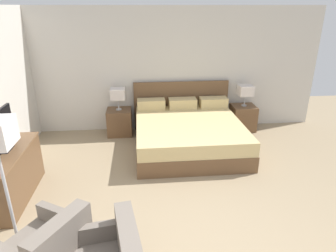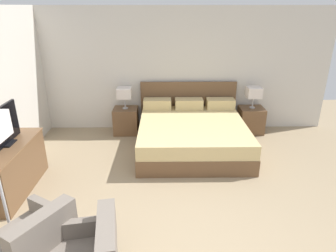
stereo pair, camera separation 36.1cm
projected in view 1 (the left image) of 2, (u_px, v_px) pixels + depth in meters
name	position (u px, v px, depth m)	size (l,w,h in m)	color
wall_back	(165.00, 70.00, 6.16)	(6.49, 0.06, 2.50)	beige
bed	(188.00, 132.00, 5.59)	(2.00, 2.07, 1.03)	brown
nightstand_left	(120.00, 122.00, 6.15)	(0.49, 0.45, 0.53)	brown
nightstand_right	(243.00, 118.00, 6.39)	(0.49, 0.45, 0.53)	brown
table_lamp_left	(118.00, 94.00, 5.93)	(0.28, 0.28, 0.44)	#B7B7BC
table_lamp_right	(246.00, 91.00, 6.17)	(0.28, 0.28, 0.44)	#B7B7BC
dresser	(7.00, 175.00, 4.04)	(0.53, 1.35, 0.71)	brown
tv	(0.00, 132.00, 3.88)	(0.18, 0.77, 0.54)	black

